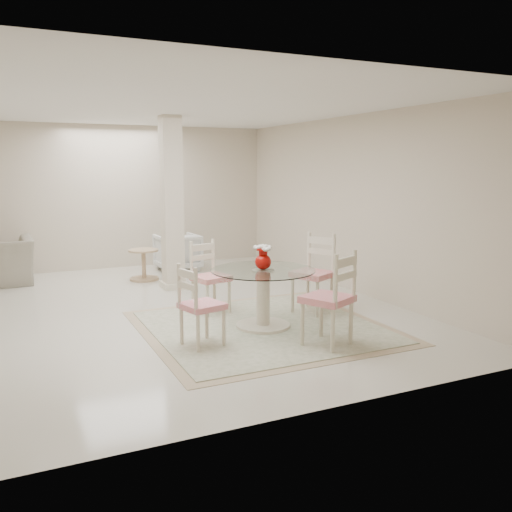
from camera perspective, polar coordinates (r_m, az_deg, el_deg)
name	(u,v)px	position (r m, az deg, el deg)	size (l,w,h in m)	color
ground	(166,310)	(7.48, -9.49, -5.67)	(7.00, 7.00, 0.00)	beige
room_shell	(162,172)	(7.22, -9.89, 8.70)	(6.02, 7.02, 2.71)	beige
column	(172,204)	(8.63, -8.86, 5.46)	(0.30, 0.30, 2.70)	beige
area_rug	(263,327)	(6.61, 0.74, -7.48)	(2.82, 2.82, 0.02)	tan
dining_table	(263,298)	(6.51, 0.75, -4.48)	(1.24, 1.24, 0.72)	beige
red_vase	(263,257)	(6.41, 0.76, -0.14)	(0.23, 0.21, 0.30)	#A00904
dining_chair_east	(316,267)	(7.23, 6.29, -1.15)	(0.63, 0.63, 1.16)	beige
dining_chair_north	(208,271)	(7.20, -5.10, -1.61)	(0.51, 0.51, 1.06)	#EEE2C3
dining_chair_west	(197,300)	(5.81, -6.23, -4.60)	(0.49, 0.49, 1.00)	beige
dining_chair_south	(333,292)	(5.82, 8.15, -3.75)	(0.62, 0.62, 1.16)	beige
armchair_white	(178,252)	(10.23, -8.26, 0.41)	(0.74, 0.76, 0.69)	silver
side_table	(144,266)	(9.47, -11.72, -1.03)	(0.51, 0.51, 0.53)	tan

